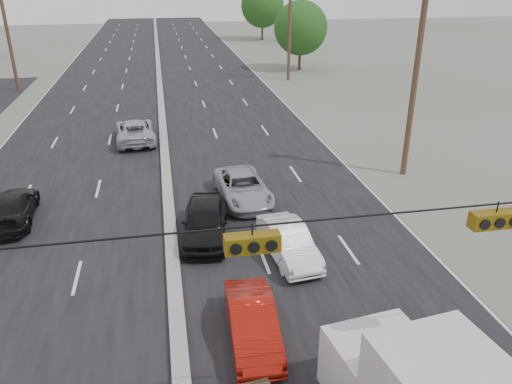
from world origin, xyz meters
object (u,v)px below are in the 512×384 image
Objects in this scene: utility_pole_right_b at (415,78)px; utility_pole_right_c at (290,26)px; oncoming_far at (135,131)px; queue_car_a at (205,221)px; oncoming_near at (11,208)px; tree_right_far at (262,5)px; queue_car_c at (243,188)px; tree_right_mid at (301,28)px; red_sedan at (252,323)px; utility_pole_left_c at (7,32)px; queue_car_b at (288,242)px.

utility_pole_right_c is (0.00, 25.00, 0.00)m from utility_pole_right_b.
queue_car_a is at bearing 99.08° from oncoming_far.
utility_pole_right_b is 2.21× the size of oncoming_near.
tree_right_far is 1.73× the size of queue_car_c.
utility_pole_right_c is at bearing -116.57° from tree_right_mid.
red_sedan is (-10.34, -36.40, -4.47)m from utility_pole_right_c.
oncoming_near is at bearing -111.72° from tree_right_far.
utility_pole_right_c is at bearing 90.00° from utility_pole_right_b.
red_sedan is 0.88× the size of queue_car_a.
utility_pole_left_c reaches higher than tree_right_mid.
oncoming_far reaches higher than red_sedan.
utility_pole_left_c is 1.23× the size of tree_right_far.
oncoming_far is at bearing 113.78° from queue_car_c.
oncoming_near is at bearing 177.47° from queue_car_c.
oncoming_far is (-3.15, 13.27, -0.05)m from queue_car_a.
utility_pole_right_b is 17.07m from oncoming_far.
oncoming_near is at bearing -124.17° from tree_right_mid.
utility_pole_left_c is at bearing 114.14° from red_sedan.
tree_right_far reaches higher than queue_car_b.
utility_pole_right_c reaches higher than tree_right_far.
red_sedan is (-10.34, -11.40, -4.47)m from utility_pole_right_b.
tree_right_far is 61.85m from queue_car_a.
utility_pole_right_b is 55.11m from tree_right_far.
utility_pole_right_c is 2.27× the size of queue_car_a.
utility_pole_right_c reaches higher than queue_car_a.
utility_pole_left_c is 33.31m from queue_car_a.
tree_right_far is at bearing 72.51° from queue_car_b.
queue_car_a is at bearing -65.11° from utility_pole_left_c.
utility_pole_right_c is 2.60× the size of red_sedan.
tree_right_far is (1.00, 25.00, 0.62)m from tree_right_mid.
queue_car_c is 1.04× the size of oncoming_near.
tree_right_mid is (2.50, 30.00, -0.77)m from utility_pole_right_b.
tree_right_mid reaches higher than oncoming_far.
tree_right_far is 50.13m from oncoming_far.
queue_car_b is (-8.16, -32.07, -4.46)m from utility_pole_right_c.
queue_car_c is at bearing 92.02° from queue_car_b.
tree_right_far is (3.50, 30.00, -0.15)m from utility_pole_right_c.
red_sedan is (-13.84, -66.40, -4.32)m from tree_right_far.
utility_pole_right_c is 22.38m from oncoming_far.
red_sedan is (14.66, -36.40, -4.47)m from utility_pole_left_c.
queue_car_a is at bearing -111.26° from tree_right_mid.
queue_car_a reaches higher than oncoming_near.
queue_car_b is 0.78× the size of oncoming_far.
tree_right_mid is 33.92m from queue_car_c.
utility_pole_right_c is at bearing 77.54° from queue_car_a.
tree_right_far reaches higher than queue_car_a.
utility_pole_left_c reaches higher than queue_car_b.
utility_pole_right_c is at bearing 67.50° from queue_car_c.
queue_car_a is at bearing -126.67° from queue_car_c.
utility_pole_left_c is 39.50m from red_sedan.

